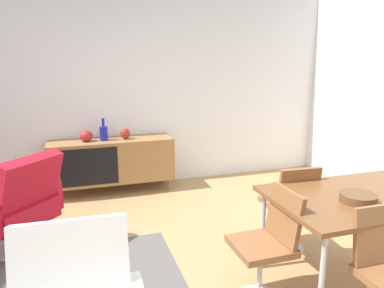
% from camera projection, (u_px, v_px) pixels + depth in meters
% --- Properties ---
extents(wall_back, '(6.80, 0.12, 2.80)m').
position_uv_depth(wall_back, '(111.00, 86.00, 4.90)').
color(wall_back, white).
rests_on(wall_back, ground_plane).
extents(sideboard, '(1.60, 0.45, 0.72)m').
position_uv_depth(sideboard, '(112.00, 160.00, 4.83)').
color(sideboard, olive).
rests_on(sideboard, ground_plane).
extents(vase_cobalt, '(0.10, 0.10, 0.29)m').
position_uv_depth(vase_cobalt, '(104.00, 133.00, 4.71)').
color(vase_cobalt, navy).
rests_on(vase_cobalt, sideboard).
extents(vase_sculptural_dark, '(0.13, 0.13, 0.15)m').
position_uv_depth(vase_sculptural_dark, '(125.00, 133.00, 4.80)').
color(vase_sculptural_dark, maroon).
rests_on(vase_sculptural_dark, sideboard).
extents(vase_ceramic_small, '(0.16, 0.16, 0.15)m').
position_uv_depth(vase_ceramic_small, '(86.00, 136.00, 4.66)').
color(vase_ceramic_small, maroon).
rests_on(vase_ceramic_small, sideboard).
extents(dining_table, '(1.60, 0.90, 0.74)m').
position_uv_depth(dining_table, '(371.00, 198.00, 2.84)').
color(dining_table, brown).
rests_on(dining_table, ground_plane).
extents(wooden_bowl_on_table, '(0.26, 0.26, 0.06)m').
position_uv_depth(wooden_bowl_on_table, '(358.00, 198.00, 2.66)').
color(wooden_bowl_on_table, brown).
rests_on(wooden_bowl_on_table, dining_table).
extents(dining_chair_back_left, '(0.42, 0.44, 0.86)m').
position_uv_depth(dining_chair_back_left, '(290.00, 204.00, 3.30)').
color(dining_chair_back_left, brown).
rests_on(dining_chair_back_left, ground_plane).
extents(dining_chair_near_window, '(0.43, 0.40, 0.86)m').
position_uv_depth(dining_chair_near_window, '(269.00, 242.00, 2.63)').
color(dining_chair_near_window, brown).
rests_on(dining_chair_near_window, ground_plane).
extents(lounge_chair_red, '(0.91, 0.91, 0.95)m').
position_uv_depth(lounge_chair_red, '(18.00, 204.00, 3.33)').
color(lounge_chair_red, red).
rests_on(lounge_chair_red, ground_plane).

